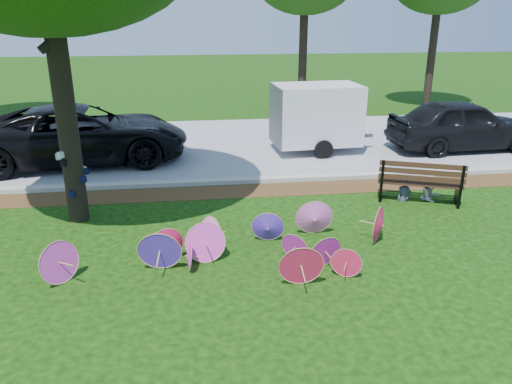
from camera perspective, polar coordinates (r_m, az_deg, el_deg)
ground at (r=8.97m, az=-1.60°, el=-9.98°), size 90.00×90.00×0.00m
mulch_strip at (r=13.04m, az=-3.55°, el=0.01°), size 90.00×1.00×0.01m
curb at (r=13.68m, az=-3.75°, el=1.23°), size 90.00×0.30×0.12m
street at (r=17.67m, az=-4.60°, el=5.44°), size 90.00×8.00×0.01m
parasol_pile at (r=9.46m, az=-1.64°, el=-5.77°), size 6.75×2.22×0.82m
black_van at (r=16.27m, az=-19.26°, el=6.26°), size 6.65×3.63×1.77m
dark_pickup at (r=18.21m, az=22.57°, el=7.12°), size 5.04×2.22×1.69m
cargo_trailer at (r=16.61m, az=6.93°, el=8.82°), size 2.83×1.90×2.50m
park_bench at (r=12.93m, az=18.22°, el=1.28°), size 2.19×1.46×1.07m
person_left at (r=12.82m, az=16.72°, el=1.44°), size 0.47×0.37×1.13m
person_right at (r=13.10m, az=19.54°, el=1.67°), size 0.71×0.64×1.19m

